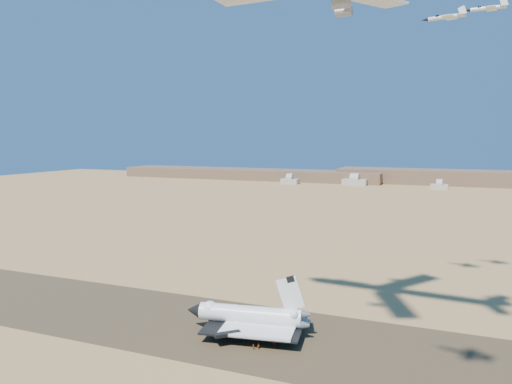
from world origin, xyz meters
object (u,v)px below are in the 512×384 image
at_px(crew_c, 274,344).
at_px(chase_jet_d, 487,8).
at_px(chase_jet_c, 445,17).
at_px(shuttle, 249,317).
at_px(crew_b, 259,346).
at_px(crew_a, 253,347).

bearing_deg(crew_c, chase_jet_d, -108.21).
bearing_deg(chase_jet_d, chase_jet_c, -138.33).
bearing_deg(shuttle, crew_b, -63.17).
relative_size(crew_a, crew_b, 0.94).
xyz_separation_m(shuttle, crew_c, (10.73, -6.76, -4.18)).
distance_m(crew_c, chase_jet_c, 119.67).
distance_m(shuttle, crew_a, 12.89).
bearing_deg(crew_c, shuttle, -10.07).
height_order(chase_jet_c, chase_jet_d, chase_jet_d).
bearing_deg(chase_jet_c, crew_c, -114.12).
relative_size(shuttle, chase_jet_c, 2.68).
bearing_deg(crew_a, shuttle, 18.00).
distance_m(crew_c, chase_jet_d, 131.85).
xyz_separation_m(shuttle, crew_b, (7.08, -9.64, -4.23)).
bearing_deg(crew_c, crew_b, 60.42).
bearing_deg(crew_c, chase_jet_c, -104.97).
bearing_deg(crew_b, shuttle, -4.18).
bearing_deg(shuttle, crew_c, -41.68).
xyz_separation_m(shuttle, chase_jet_d, (64.17, 56.10, 98.66)).
bearing_deg(chase_jet_c, chase_jet_d, 48.81).
height_order(crew_b, chase_jet_d, chase_jet_d).
bearing_deg(shuttle, crew_a, -70.44).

